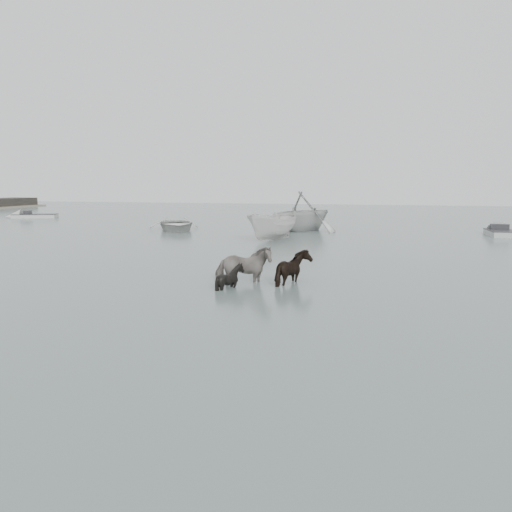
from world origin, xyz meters
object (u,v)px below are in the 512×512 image
at_px(pony_pinto, 243,259).
at_px(pony_dark, 294,262).
at_px(pony_black, 230,270).
at_px(rowboat_lead, 176,223).

relative_size(pony_pinto, pony_dark, 1.37).
bearing_deg(pony_dark, pony_pinto, 93.23).
height_order(pony_dark, pony_black, pony_dark).
xyz_separation_m(pony_pinto, pony_black, (-0.18, -0.97, -0.27)).
distance_m(pony_dark, pony_black, 2.33).
bearing_deg(pony_dark, pony_black, 116.45).
distance_m(pony_pinto, pony_dark, 1.79).
bearing_deg(rowboat_lead, pony_dark, -84.03).
distance_m(pony_black, rowboat_lead, 21.46).
height_order(pony_pinto, pony_dark, pony_pinto).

